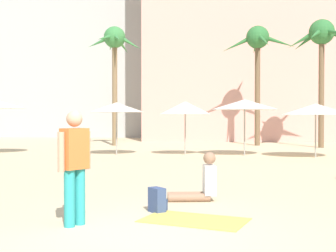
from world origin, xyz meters
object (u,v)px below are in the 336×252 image
at_px(cafe_umbrella_4, 316,109).
at_px(backpack, 158,200).
at_px(palm_tree_far_left, 258,47).
at_px(person_mid_center, 75,163).
at_px(cafe_umbrella_5, 116,107).
at_px(beach_towel, 194,220).
at_px(palm_tree_right, 321,41).
at_px(cafe_umbrella_2, 185,108).
at_px(cafe_umbrella_3, 245,104).
at_px(person_mid_right, 201,184).
at_px(palm_tree_center, 115,48).

height_order(cafe_umbrella_4, backpack, cafe_umbrella_4).
height_order(palm_tree_far_left, person_mid_center, palm_tree_far_left).
relative_size(cafe_umbrella_5, beach_towel, 1.50).
bearing_deg(cafe_umbrella_4, cafe_umbrella_5, 174.74).
relative_size(palm_tree_right, person_mid_center, 3.96).
relative_size(palm_tree_right, cafe_umbrella_2, 2.97).
bearing_deg(backpack, palm_tree_far_left, 39.14).
relative_size(cafe_umbrella_2, cafe_umbrella_3, 0.83).
distance_m(cafe_umbrella_2, cafe_umbrella_5, 2.94).
bearing_deg(cafe_umbrella_2, person_mid_center, -95.10).
bearing_deg(palm_tree_right, backpack, -112.15).
height_order(palm_tree_far_left, person_mid_right, palm_tree_far_left).
relative_size(cafe_umbrella_4, person_mid_right, 2.85).
xyz_separation_m(palm_tree_center, palm_tree_right, (11.23, -0.96, 0.07)).
bearing_deg(palm_tree_far_left, cafe_umbrella_3, -100.87).
bearing_deg(palm_tree_center, palm_tree_right, -4.88).
height_order(cafe_umbrella_2, cafe_umbrella_5, cafe_umbrella_2).
distance_m(person_mid_right, person_mid_center, 2.96).
xyz_separation_m(palm_tree_center, person_mid_right, (4.96, -17.03, -5.21)).
height_order(backpack, person_mid_right, person_mid_right).
distance_m(palm_tree_far_left, palm_tree_center, 8.13).
distance_m(cafe_umbrella_4, backpack, 12.30).
relative_size(palm_tree_right, cafe_umbrella_3, 2.46).
bearing_deg(palm_tree_right, cafe_umbrella_5, -151.10).
xyz_separation_m(backpack, person_mid_center, (-1.13, -1.06, 0.74)).
bearing_deg(cafe_umbrella_2, person_mid_right, -86.18).
bearing_deg(cafe_umbrella_4, backpack, -115.52).
bearing_deg(cafe_umbrella_5, palm_tree_far_left, 46.30).
height_order(cafe_umbrella_3, beach_towel, cafe_umbrella_3).
bearing_deg(palm_tree_far_left, cafe_umbrella_5, -133.70).
bearing_deg(backpack, person_mid_right, 18.02).
bearing_deg(palm_tree_center, person_mid_center, -80.88).
distance_m(palm_tree_right, person_mid_center, 20.55).
relative_size(palm_tree_center, cafe_umbrella_3, 2.45).
relative_size(person_mid_right, person_mid_center, 0.56).
relative_size(cafe_umbrella_3, cafe_umbrella_5, 1.15).
bearing_deg(cafe_umbrella_5, backpack, -76.07).
height_order(beach_towel, person_mid_right, person_mid_right).
relative_size(cafe_umbrella_5, backpack, 5.71).
height_order(cafe_umbrella_3, person_mid_center, cafe_umbrella_3).
bearing_deg(cafe_umbrella_3, beach_towel, -98.67).
xyz_separation_m(palm_tree_center, cafe_umbrella_4, (9.47, -7.19, -3.61)).
bearing_deg(cafe_umbrella_4, palm_tree_far_left, 99.87).
relative_size(cafe_umbrella_2, person_mid_right, 2.39).
distance_m(cafe_umbrella_5, beach_towel, 12.99).
distance_m(beach_towel, person_mid_right, 1.76).
bearing_deg(cafe_umbrella_5, cafe_umbrella_4, -5.26).
xyz_separation_m(palm_tree_right, cafe_umbrella_4, (-1.76, -6.23, -3.68)).
bearing_deg(cafe_umbrella_5, palm_tree_center, 101.52).
bearing_deg(cafe_umbrella_5, palm_tree_right, 28.90).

